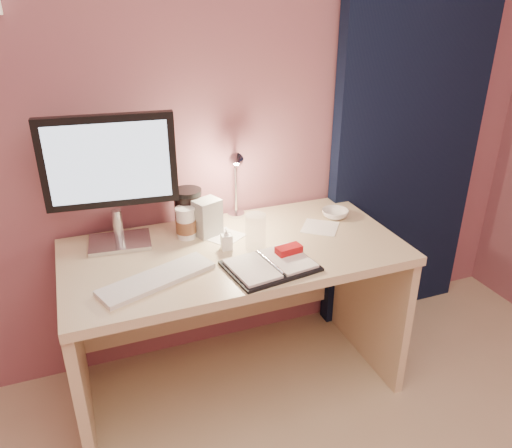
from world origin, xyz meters
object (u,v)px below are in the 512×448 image
object	(u,v)px
desk	(230,285)
clear_cup	(256,232)
keyboard	(157,279)
product_box	(207,217)
coffee_cup	(186,224)
bowl	(335,214)
desk_lamp	(247,178)
lotion_bottle	(227,238)
dark_jar	(188,212)
monitor	(111,170)
planner	(272,264)

from	to	relation	value
desk	clear_cup	world-z (taller)	clear_cup
keyboard	product_box	distance (m)	0.42
coffee_cup	clear_cup	world-z (taller)	clear_cup
bowl	product_box	xyz separation A→B (m)	(-0.61, 0.04, 0.06)
keyboard	coffee_cup	size ratio (longest dim) A/B	3.15
desk	keyboard	bearing A→B (deg)	-148.33
product_box	desk_lamp	world-z (taller)	desk_lamp
coffee_cup	lotion_bottle	xyz separation A→B (m)	(0.13, -0.16, -0.02)
clear_cup	desk_lamp	distance (m)	0.30
bowl	dark_jar	xyz separation A→B (m)	(-0.67, 0.12, 0.07)
clear_cup	coffee_cup	bearing A→B (deg)	141.32
desk	desk_lamp	size ratio (longest dim) A/B	4.04
product_box	dark_jar	bearing A→B (deg)	107.88
coffee_cup	bowl	distance (m)	0.71
monitor	dark_jar	distance (m)	0.40
desk	product_box	xyz separation A→B (m)	(-0.07, 0.09, 0.31)
dark_jar	product_box	size ratio (longest dim) A/B	1.05
planner	desk	bearing A→B (deg)	99.24
product_box	desk_lamp	xyz separation A→B (m)	(0.21, 0.06, 0.14)
dark_jar	desk_lamp	distance (m)	0.30
keyboard	desk	bearing A→B (deg)	11.23
monitor	lotion_bottle	size ratio (longest dim) A/B	5.63
monitor	dark_jar	world-z (taller)	monitor
monitor	desk_lamp	size ratio (longest dim) A/B	1.59
desk	bowl	xyz separation A→B (m)	(0.54, 0.05, 0.25)
coffee_cup	monitor	bearing A→B (deg)	172.63
keyboard	desk_lamp	xyz separation A→B (m)	(0.49, 0.37, 0.21)
keyboard	desk_lamp	distance (m)	0.64
clear_cup	product_box	bearing A→B (deg)	128.09
desk	bowl	bearing A→B (deg)	5.00
keyboard	product_box	size ratio (longest dim) A/B	2.72
desk_lamp	product_box	bearing A→B (deg)	-146.78
coffee_cup	product_box	distance (m)	0.10
dark_jar	desk_lamp	size ratio (longest dim) A/B	0.49
coffee_cup	clear_cup	distance (m)	0.31
desk	desk_lamp	xyz separation A→B (m)	(0.14, 0.15, 0.44)
clear_cup	desk_lamp	size ratio (longest dim) A/B	0.43
planner	coffee_cup	xyz separation A→B (m)	(-0.25, 0.37, 0.05)
planner	bowl	size ratio (longest dim) A/B	2.92
desk	keyboard	distance (m)	0.47
lotion_bottle	dark_jar	distance (m)	0.26
coffee_cup	desk_lamp	size ratio (longest dim) A/B	0.40
bowl	dark_jar	distance (m)	0.69
monitor	bowl	world-z (taller)	monitor
planner	bowl	bearing A→B (deg)	26.75
keyboard	lotion_bottle	size ratio (longest dim) A/B	4.50
desk	coffee_cup	world-z (taller)	coffee_cup
monitor	product_box	bearing A→B (deg)	-0.37
lotion_bottle	desk_lamp	bearing A→B (deg)	52.47
keyboard	lotion_bottle	world-z (taller)	lotion_bottle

